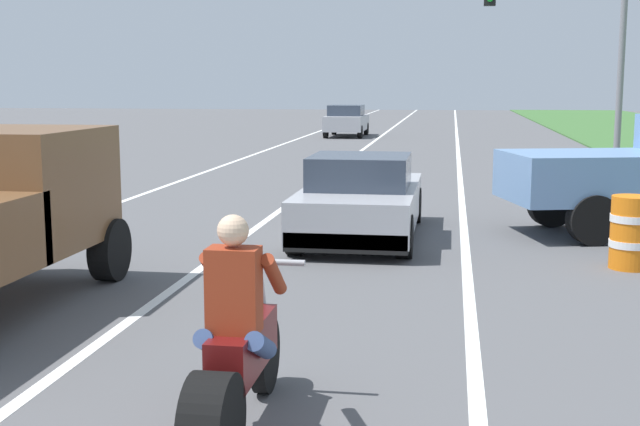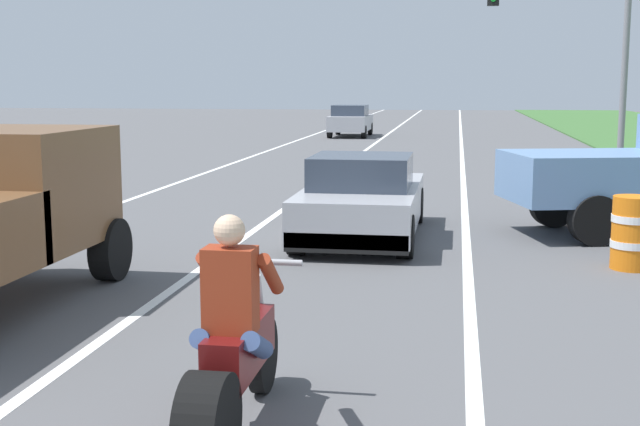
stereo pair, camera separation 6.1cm
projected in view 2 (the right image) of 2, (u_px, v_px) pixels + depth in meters
The scene contains 9 objects.
lane_stripe_left_solid at pixel (193, 177), 22.66m from camera, with size 0.14×120.00×0.01m, color white.
lane_stripe_right_solid at pixel (463, 182), 21.51m from camera, with size 0.14×120.00×0.01m, color white.
lane_stripe_centre_dashed at pixel (324, 180), 22.08m from camera, with size 0.14×120.00×0.01m, color white.
motorcycle_with_rider at pixel (232, 359), 5.91m from camera, with size 0.70×2.21×1.62m.
sports_car_silver at pixel (362, 200), 13.72m from camera, with size 1.84×4.30×1.37m.
traffic_light_mast_near at pixel (580, 30), 23.15m from camera, with size 4.10×0.34×6.00m.
construction_barrel_nearest at pixel (633, 233), 11.42m from camera, with size 0.58×0.58×1.00m.
construction_barrel_mid at pixel (611, 198), 14.92m from camera, with size 0.58×0.58×1.00m.
distant_car_far_ahead at pixel (350, 120), 40.10m from camera, with size 1.80×4.00×1.50m.
Camera 2 is at (1.61, -1.69, 2.51)m, focal length 47.26 mm.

